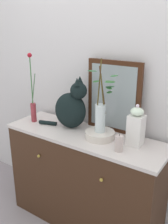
% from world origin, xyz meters
% --- Properties ---
extents(ground_plane, '(6.00, 6.00, 0.00)m').
position_xyz_m(ground_plane, '(0.00, 0.00, 0.00)').
color(ground_plane, gray).
extents(wall_back, '(4.40, 0.08, 2.60)m').
position_xyz_m(wall_back, '(0.00, 0.28, 1.30)').
color(wall_back, silver).
rests_on(wall_back, ground_plane).
extents(sideboard, '(1.29, 0.43, 0.82)m').
position_xyz_m(sideboard, '(0.00, -0.00, 0.41)').
color(sideboard, '#3F2516').
rests_on(sideboard, ground_plane).
extents(mirror_leaning, '(0.44, 0.03, 0.55)m').
position_xyz_m(mirror_leaning, '(0.14, 0.18, 1.10)').
color(mirror_leaning, '#3C1D0F').
rests_on(mirror_leaning, sideboard).
extents(cat_sitting, '(0.42, 0.23, 0.42)m').
position_xyz_m(cat_sitting, '(-0.15, 0.05, 1.00)').
color(cat_sitting, black).
rests_on(cat_sitting, sideboard).
extents(vase_slim_green, '(0.07, 0.05, 0.58)m').
position_xyz_m(vase_slim_green, '(-0.51, -0.02, 0.98)').
color(vase_slim_green, maroon).
rests_on(vase_slim_green, sideboard).
extents(bowl_porcelain, '(0.22, 0.22, 0.05)m').
position_xyz_m(bowl_porcelain, '(0.14, 0.01, 0.85)').
color(bowl_porcelain, silver).
rests_on(bowl_porcelain, sideboard).
extents(vase_glass_clear, '(0.24, 0.10, 0.53)m').
position_xyz_m(vase_glass_clear, '(0.14, 0.01, 1.02)').
color(vase_glass_clear, silver).
rests_on(vase_glass_clear, bowl_porcelain).
extents(jar_lidded_porcelain, '(0.10, 0.10, 0.30)m').
position_xyz_m(jar_lidded_porcelain, '(0.39, 0.05, 0.96)').
color(jar_lidded_porcelain, white).
rests_on(jar_lidded_porcelain, sideboard).
extents(candle_pillar, '(0.06, 0.06, 0.12)m').
position_xyz_m(candle_pillar, '(0.34, -0.09, 0.88)').
color(candle_pillar, beige).
rests_on(candle_pillar, sideboard).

